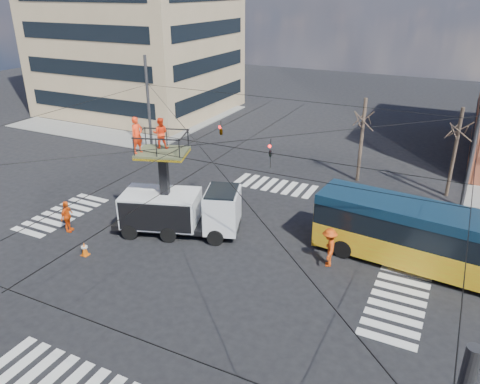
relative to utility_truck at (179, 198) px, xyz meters
name	(u,v)px	position (x,y,z in m)	size (l,w,h in m)	color
ground	(203,251)	(2.17, -1.30, -2.12)	(120.00, 120.00, 0.00)	black
sidewalk_nw	(134,116)	(-18.83, 19.70, -2.06)	(18.00, 18.00, 0.12)	slate
crosswalks	(203,251)	(2.17, -1.30, -2.11)	(22.40, 22.40, 0.02)	silver
overhead_network	(203,173)	(2.10, -0.89, 2.16)	(24.24, 24.24, 8.00)	#2D2D30
tree_a	(364,118)	(7.17, 12.20, 2.50)	(2.00, 2.00, 6.00)	#382B21
tree_b	(459,129)	(13.17, 12.20, 2.50)	(2.00, 2.00, 6.00)	#382B21
utility_truck	(179,198)	(0.00, 0.00, 0.00)	(7.37, 4.42, 6.76)	black
city_bus	(431,238)	(12.97, 2.18, -0.40)	(11.49, 3.71, 3.20)	orange
traffic_cone	(85,249)	(-3.12, -4.35, -1.75)	(0.36, 0.36, 0.74)	#E25A09
worker_ground	(67,217)	(-5.82, -2.77, -1.19)	(1.09, 0.45, 1.86)	#FF5B10
flagger	(329,247)	(8.50, 0.34, -1.11)	(1.32, 0.76, 2.04)	#D7420D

